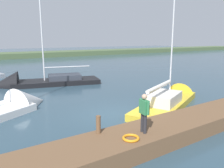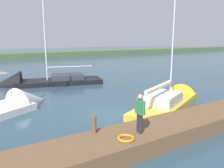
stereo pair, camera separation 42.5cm
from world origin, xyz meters
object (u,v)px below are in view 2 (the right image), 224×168
at_px(mooring_post_near, 94,124).
at_px(sailboat_far_left, 174,101).
at_px(sailboat_mid_channel, 36,84).
at_px(person_on_dock, 140,111).
at_px(life_ring_buoy, 126,138).

distance_m(mooring_post_near, sailboat_far_left, 8.45).
height_order(sailboat_far_left, sailboat_mid_channel, sailboat_mid_channel).
bearing_deg(mooring_post_near, sailboat_mid_channel, -94.00).
relative_size(mooring_post_near, sailboat_far_left, 0.08).
height_order(sailboat_mid_channel, person_on_dock, sailboat_mid_channel).
height_order(mooring_post_near, life_ring_buoy, mooring_post_near).
bearing_deg(life_ring_buoy, sailboat_mid_channel, -90.96).
relative_size(life_ring_buoy, sailboat_far_left, 0.07).
bearing_deg(mooring_post_near, person_on_dock, 149.21).
bearing_deg(sailboat_far_left, person_on_dock, -171.74).
distance_m(sailboat_far_left, person_on_dock, 7.56).
bearing_deg(sailboat_mid_channel, sailboat_far_left, 135.84).
xyz_separation_m(sailboat_far_left, person_on_dock, (6.24, 4.00, 1.49)).
height_order(life_ring_buoy, person_on_dock, person_on_dock).
height_order(life_ring_buoy, sailboat_far_left, sailboat_far_left).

